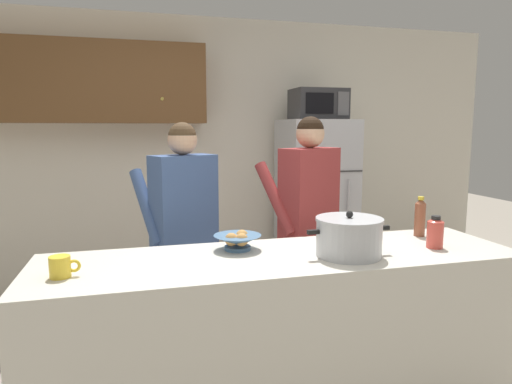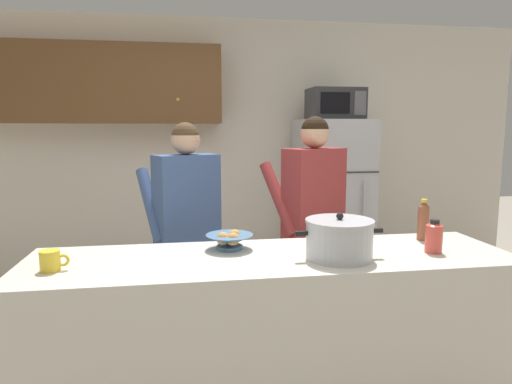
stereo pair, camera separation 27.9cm
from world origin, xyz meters
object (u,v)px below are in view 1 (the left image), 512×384
person_near_pot (183,217)px  coffee_mug (61,267)px  bread_bowl (238,241)px  cooking_pot (349,237)px  refrigerator (315,206)px  person_by_sink (308,207)px  microwave (318,104)px  bottle_mid_counter (435,232)px  bottle_near_edge (420,217)px

person_near_pot → coffee_mug: 1.05m
bread_bowl → cooking_pot: bearing=-25.6°
coffee_mug → refrigerator: bearing=44.3°
refrigerator → coffee_mug: 2.77m
person_by_sink → bread_bowl: (-0.63, -0.58, -0.05)m
refrigerator → bread_bowl: refrigerator is taller
microwave → bottle_mid_counter: bearing=-92.9°
person_by_sink → bottle_mid_counter: 0.91m
person_near_pot → bottle_mid_counter: (1.27, -0.84, 0.01)m
microwave → bottle_near_edge: bearing=-90.5°
refrigerator → bottle_near_edge: 1.68m
bread_bowl → person_near_pot: bearing=110.2°
coffee_mug → bottle_mid_counter: 1.88m
cooking_pot → microwave: bearing=72.2°
coffee_mug → bottle_near_edge: bearing=7.7°
refrigerator → cooking_pot: bearing=-107.6°
microwave → bread_bowl: (-1.14, -1.67, -0.81)m
person_by_sink → microwave: bearing=64.8°
refrigerator → coffee_mug: bearing=-135.7°
coffee_mug → microwave: bearing=44.0°
bottle_near_edge → refrigerator: bearing=89.5°
cooking_pot → refrigerator: bearing=72.4°
person_near_pot → bottle_near_edge: person_near_pot is taller
bread_bowl → coffee_mug: bearing=-164.2°
refrigerator → person_by_sink: (-0.51, -1.11, 0.20)m
microwave → person_near_pot: bearing=-142.2°
person_near_pot → bottle_near_edge: size_ratio=6.68×
person_near_pot → bottle_mid_counter: 1.52m
microwave → cooking_pot: (-0.62, -1.92, -0.76)m
cooking_pot → bread_bowl: 0.58m
cooking_pot → bread_bowl: (-0.52, 0.25, -0.05)m
refrigerator → microwave: microwave is taller
refrigerator → bottle_near_edge: bearing=-90.5°
microwave → person_by_sink: microwave is taller
refrigerator → bread_bowl: size_ratio=6.44×
person_by_sink → bottle_near_edge: (0.50, -0.55, 0.01)m
refrigerator → coffee_mug: size_ratio=12.53×
cooking_pot → bottle_mid_counter: size_ratio=2.55×
microwave → coffee_mug: (-1.98, -1.91, -0.81)m
bottle_near_edge → bottle_mid_counter: (-0.08, -0.26, -0.03)m
cooking_pot → person_by_sink: bearing=82.9°
person_near_pot → bread_bowl: (0.22, -0.61, -0.02)m
person_near_pot → bread_bowl: person_near_pot is taller
person_near_pot → bottle_mid_counter: bearing=-33.6°
cooking_pot → bread_bowl: size_ratio=1.76×
person_near_pot → cooking_pot: size_ratio=3.56×
cooking_pot → bottle_mid_counter: bearing=2.2°
refrigerator → bottle_near_edge: refrigerator is taller
cooking_pot → coffee_mug: 1.36m
bottle_mid_counter → person_near_pot: bearing=146.4°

